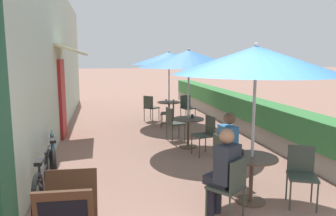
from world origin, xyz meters
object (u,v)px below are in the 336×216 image
patio_umbrella_mid (189,59)px  cafe_chair_far_left (150,106)px  coffee_cup_far (166,100)px  coffee_cup_near (241,152)px  seated_patron_near_left (230,145)px  patio_umbrella_far (169,58)px  cafe_chair_near_left (224,156)px  bicycle_second (54,159)px  patio_umbrella_near (256,60)px  patio_table_far (169,108)px  cafe_chair_far_right (170,111)px  patio_table_near (251,170)px  bicycle_leaning (44,183)px  cafe_chair_far_back (187,106)px  seated_patron_near_right (224,170)px  cafe_chair_mid_right (173,121)px  cafe_chair_near_back (302,171)px  coffee_cup_mid (192,116)px  cafe_chair_mid_left (206,132)px  patio_table_mid (188,127)px  cafe_chair_near_right (231,184)px

patio_umbrella_mid → cafe_chair_far_left: 3.78m
coffee_cup_far → coffee_cup_near: bearing=-90.4°
seated_patron_near_left → patio_umbrella_far: 5.54m
cafe_chair_near_left → bicycle_second: size_ratio=0.49×
patio_umbrella_near → bicycle_second: 3.83m
patio_table_far → cafe_chair_far_right: (-0.12, -0.71, 0.01)m
patio_table_near → seated_patron_near_left: bearing=93.6°
patio_umbrella_mid → patio_table_far: bearing=87.3°
patio_umbrella_near → bicycle_leaning: size_ratio=1.33×
cafe_chair_far_back → cafe_chair_far_right: bearing=36.1°
seated_patron_near_right → cafe_chair_mid_right: bearing=50.3°
bicycle_leaning → patio_umbrella_mid: bearing=41.8°
patio_table_far → cafe_chair_far_back: (0.68, 0.25, 0.01)m
cafe_chair_far_back → bicycle_leaning: size_ratio=0.48×
cafe_chair_near_left → cafe_chair_far_right: bearing=173.1°
cafe_chair_near_back → coffee_cup_mid: size_ratio=9.67×
cafe_chair_mid_left → patio_table_far: 3.62m
patio_table_near → cafe_chair_mid_left: bearing=88.0°
cafe_chair_far_left → bicycle_second: cafe_chair_far_left is taller
coffee_cup_near → cafe_chair_mid_left: size_ratio=0.10×
coffee_cup_near → coffee_cup_far: (0.04, 6.01, 0.00)m
patio_umbrella_mid → cafe_chair_mid_right: size_ratio=2.74×
patio_table_far → cafe_chair_far_right: size_ratio=0.87×
coffee_cup_near → cafe_chair_mid_left: 2.36m
cafe_chair_mid_left → bicycle_second: cafe_chair_mid_left is taller
cafe_chair_mid_left → patio_table_far: (-0.09, 3.62, -0.01)m
patio_table_mid → cafe_chair_mid_left: bearing=-72.1°
coffee_cup_mid → cafe_chair_near_left: bearing=-93.0°
cafe_chair_near_back → cafe_chair_mid_right: 4.17m
seated_patron_near_left → cafe_chair_far_back: size_ratio=1.44×
cafe_chair_near_back → cafe_chair_far_right: same height
seated_patron_near_right → patio_umbrella_mid: patio_umbrella_mid is taller
cafe_chair_near_right → cafe_chair_far_back: bearing=43.5°
cafe_chair_mid_right → patio_table_far: 2.28m
cafe_chair_far_back → cafe_chair_mid_left: bearing=67.0°
patio_table_near → patio_umbrella_mid: (-0.14, 3.13, 1.62)m
bicycle_second → coffee_cup_mid: bearing=18.9°
patio_umbrella_far → patio_umbrella_near: bearing=-90.0°
patio_umbrella_mid → bicycle_second: bearing=-151.6°
patio_umbrella_near → patio_umbrella_mid: bearing=92.5°
cafe_chair_mid_left → cafe_chair_far_right: size_ratio=1.00×
bicycle_leaning → coffee_cup_near: bearing=-8.0°
cafe_chair_mid_left → patio_umbrella_near: bearing=166.1°
cafe_chair_far_back → cafe_chair_near_back: bearing=75.8°
seated_patron_near_right → patio_table_near: bearing=-2.8°
cafe_chair_mid_left → coffee_cup_mid: cafe_chair_mid_left is taller
seated_patron_near_left → coffee_cup_near: (-0.08, -0.61, 0.06)m
coffee_cup_near → cafe_chair_mid_right: bearing=93.6°
seated_patron_near_left → cafe_chair_far_back: seated_patron_near_left is taller
cafe_chair_far_left → bicycle_leaning: cafe_chair_far_left is taller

